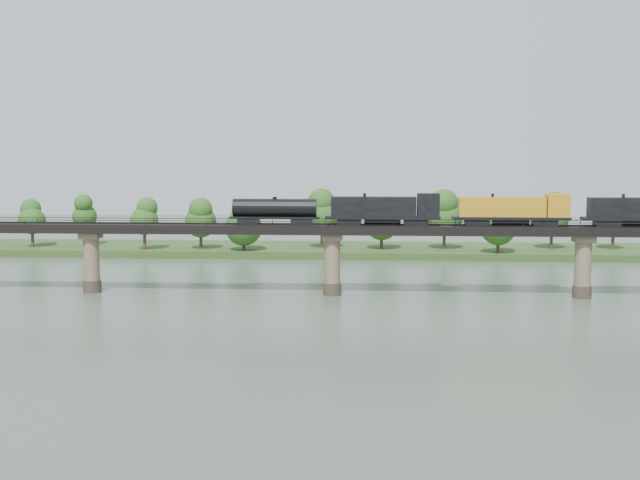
{
  "coord_description": "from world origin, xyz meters",
  "views": [
    {
      "loc": [
        6.63,
        -98.85,
        22.8
      ],
      "look_at": [
        -1.97,
        30.0,
        9.0
      ],
      "focal_mm": 45.0,
      "sensor_mm": 36.0,
      "label": 1
    }
  ],
  "objects": [
    {
      "name": "ground",
      "position": [
        0.0,
        0.0,
        0.0
      ],
      "size": [
        400.0,
        400.0,
        0.0
      ],
      "primitive_type": "plane",
      "color": "#3D4C3C",
      "rests_on": "ground"
    },
    {
      "name": "far_bank",
      "position": [
        0.0,
        85.0,
        0.8
      ],
      "size": [
        300.0,
        24.0,
        1.6
      ],
      "primitive_type": "cube",
      "color": "#2A451B",
      "rests_on": "ground"
    },
    {
      "name": "far_treeline",
      "position": [
        -8.21,
        80.52,
        8.83
      ],
      "size": [
        289.06,
        17.54,
        13.6
      ],
      "color": "#382619",
      "rests_on": "far_bank"
    },
    {
      "name": "bridge",
      "position": [
        0.0,
        30.0,
        5.46
      ],
      "size": [
        236.0,
        30.0,
        11.5
      ],
      "color": "#473A2D",
      "rests_on": "ground"
    },
    {
      "name": "bridge_superstructure",
      "position": [
        0.0,
        30.0,
        11.79
      ],
      "size": [
        220.0,
        4.9,
        0.75
      ],
      "color": "black",
      "rests_on": "bridge"
    },
    {
      "name": "freight_train",
      "position": [
        21.84,
        30.0,
        13.95
      ],
      "size": [
        74.59,
        2.91,
        5.13
      ],
      "color": "black",
      "rests_on": "bridge"
    }
  ]
}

